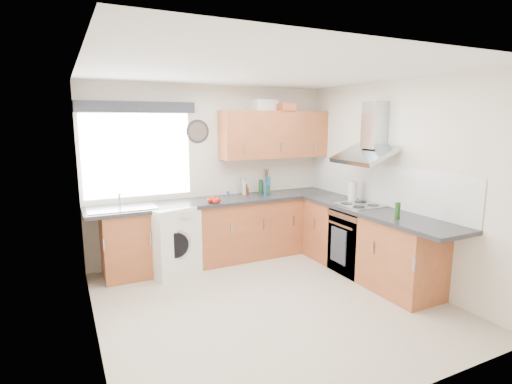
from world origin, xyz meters
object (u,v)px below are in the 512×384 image
extractor_hood (369,139)px  washing_machine (170,239)px  oven (358,241)px  upper_cabinets (275,134)px

extractor_hood → washing_machine: extractor_hood is taller
extractor_hood → oven: bearing=180.0°
oven → extractor_hood: 1.35m
upper_cabinets → washing_machine: size_ratio=1.87×
oven → upper_cabinets: size_ratio=0.50×
washing_machine → oven: bearing=-44.0°
oven → upper_cabinets: 1.99m
upper_cabinets → oven: bearing=-67.5°
oven → washing_machine: 2.51m
upper_cabinets → washing_machine: 2.19m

